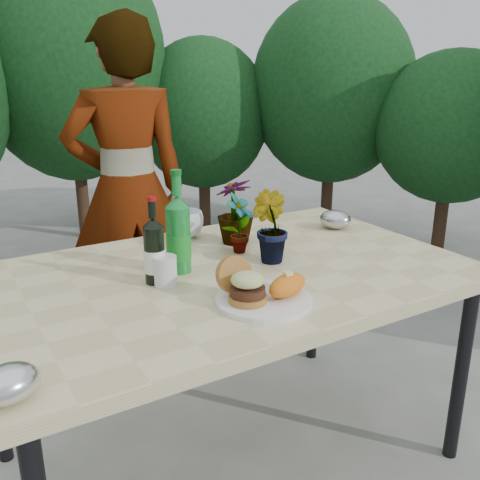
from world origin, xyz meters
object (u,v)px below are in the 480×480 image
dinner_plate (264,300)px  wine_bottle (154,252)px  patio_table (228,287)px  person (128,190)px

dinner_plate → wine_bottle: bearing=124.8°
patio_table → dinner_plate: dinner_plate is taller
dinner_plate → wine_bottle: wine_bottle is taller
wine_bottle → patio_table: bearing=9.7°
patio_table → wine_bottle: size_ratio=5.77×
patio_table → person: person is taller
patio_table → person: (0.03, 1.04, 0.12)m
dinner_plate → patio_table: bearing=82.7°
dinner_plate → person: bearing=87.2°
patio_table → person: bearing=88.4°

